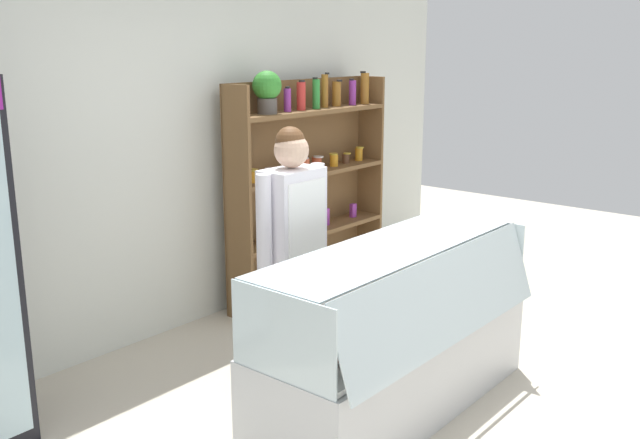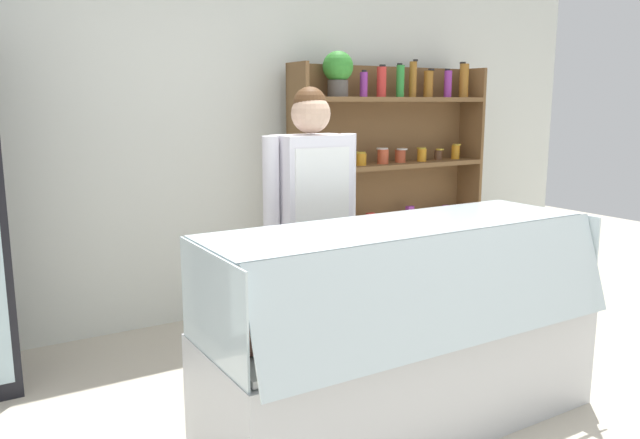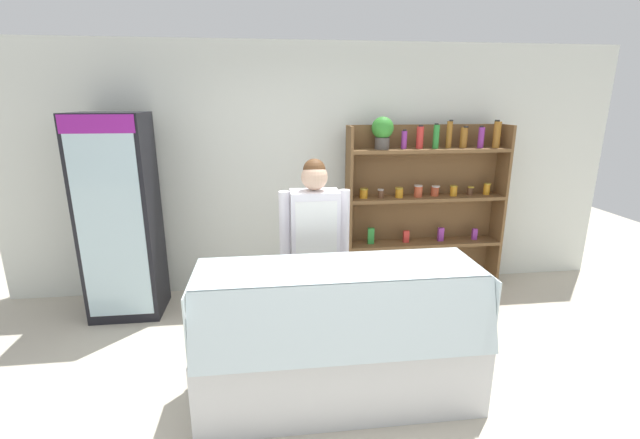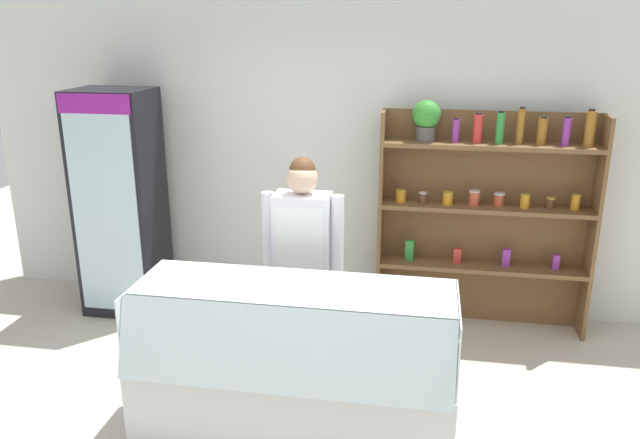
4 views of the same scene
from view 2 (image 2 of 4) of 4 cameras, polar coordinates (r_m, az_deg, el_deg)
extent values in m
plane|color=beige|center=(3.25, 10.30, -18.41)|extent=(12.00, 12.00, 0.00)
cube|color=silver|center=(4.70, -7.24, 7.88)|extent=(6.80, 0.10, 2.70)
cube|color=brown|center=(5.17, 5.57, 3.44)|extent=(1.75, 0.02, 1.85)
cube|color=brown|center=(4.58, -1.99, 2.57)|extent=(0.03, 0.28, 1.85)
cube|color=brown|center=(5.62, 13.47, 3.79)|extent=(0.03, 0.28, 1.85)
cube|color=brown|center=(5.12, 6.44, -0.85)|extent=(1.69, 0.28, 0.04)
cube|color=brown|center=(5.04, 6.56, 4.94)|extent=(1.69, 0.28, 0.04)
cube|color=brown|center=(5.01, 6.69, 10.85)|extent=(1.69, 0.28, 0.04)
cylinder|color=#4C4742|center=(4.71, 1.64, 11.89)|extent=(0.15, 0.15, 0.12)
sphere|color=#33892D|center=(4.72, 1.65, 13.80)|extent=(0.23, 0.23, 0.23)
cylinder|color=purple|center=(4.85, 4.02, 12.21)|extent=(0.06, 0.06, 0.18)
cylinder|color=black|center=(4.85, 4.06, 13.39)|extent=(0.04, 0.04, 0.02)
cylinder|color=red|center=(4.96, 5.65, 12.40)|extent=(0.07, 0.07, 0.23)
cylinder|color=black|center=(4.96, 5.73, 13.82)|extent=(0.05, 0.05, 0.02)
cylinder|color=#2D8C38|center=(5.05, 7.35, 12.43)|extent=(0.06, 0.06, 0.24)
cylinder|color=black|center=(5.06, 7.30, 13.90)|extent=(0.04, 0.04, 0.02)
cylinder|color=#9E6623|center=(5.17, 8.49, 12.55)|extent=(0.06, 0.06, 0.28)
cylinder|color=black|center=(5.16, 8.73, 14.19)|extent=(0.04, 0.04, 0.02)
cylinder|color=#9E6623|center=(5.29, 9.89, 12.10)|extent=(0.08, 0.08, 0.21)
cylinder|color=black|center=(5.27, 10.14, 13.35)|extent=(0.05, 0.05, 0.02)
cylinder|color=purple|center=(5.37, 11.62, 12.04)|extent=(0.06, 0.06, 0.22)
cylinder|color=black|center=(5.38, 11.57, 13.27)|extent=(0.04, 0.04, 0.02)
cylinder|color=#9E6623|center=(5.48, 13.03, 12.26)|extent=(0.08, 0.08, 0.28)
cylinder|color=black|center=(5.50, 12.92, 13.78)|extent=(0.05, 0.05, 0.02)
cylinder|color=orange|center=(4.65, -0.30, 5.33)|extent=(0.09, 0.09, 0.09)
cylinder|color=gold|center=(4.63, -0.24, 5.97)|extent=(0.09, 0.09, 0.01)
cylinder|color=brown|center=(4.72, 1.78, 5.34)|extent=(0.07, 0.07, 0.08)
cylinder|color=silver|center=(4.73, 1.66, 5.91)|extent=(0.07, 0.07, 0.01)
cylinder|color=orange|center=(4.84, 3.77, 5.51)|extent=(0.08, 0.08, 0.09)
cylinder|color=gold|center=(4.85, 3.69, 6.14)|extent=(0.09, 0.09, 0.01)
cylinder|color=#BF4C2D|center=(4.97, 5.78, 5.74)|extent=(0.09, 0.09, 0.11)
cylinder|color=silver|center=(4.97, 5.71, 6.48)|extent=(0.09, 0.09, 0.01)
cylinder|color=#BF4C2D|center=(5.11, 7.35, 5.78)|extent=(0.09, 0.09, 0.10)
cylinder|color=silver|center=(5.09, 7.50, 6.40)|extent=(0.09, 0.09, 0.01)
cylinder|color=orange|center=(5.22, 9.29, 5.83)|extent=(0.07, 0.07, 0.10)
cylinder|color=gold|center=(5.22, 9.26, 6.45)|extent=(0.08, 0.08, 0.01)
cylinder|color=brown|center=(5.37, 10.75, 5.82)|extent=(0.07, 0.07, 0.08)
cylinder|color=gold|center=(5.36, 10.89, 6.32)|extent=(0.07, 0.07, 0.01)
cylinder|color=orange|center=(5.50, 12.28, 6.05)|extent=(0.07, 0.07, 0.12)
cylinder|color=gold|center=(5.48, 12.40, 6.71)|extent=(0.07, 0.07, 0.01)
cube|color=#2D8C38|center=(4.76, 0.71, -0.34)|extent=(0.07, 0.05, 0.18)
cube|color=red|center=(4.98, 4.63, -0.15)|extent=(0.06, 0.04, 0.13)
cube|color=purple|center=(5.22, 8.20, 0.39)|extent=(0.06, 0.04, 0.15)
cube|color=purple|center=(5.49, 11.44, 0.65)|extent=(0.06, 0.04, 0.13)
cube|color=silver|center=(3.17, 7.58, -13.58)|extent=(1.98, 0.72, 0.55)
cube|color=white|center=(3.06, 7.72, -8.54)|extent=(1.92, 0.66, 0.03)
cube|color=silver|center=(2.76, 12.27, -6.38)|extent=(1.94, 0.16, 0.47)
cube|color=silver|center=(2.99, 7.32, -0.47)|extent=(1.94, 0.56, 0.01)
cube|color=silver|center=(2.52, -9.87, -7.93)|extent=(0.01, 0.68, 0.45)
cube|color=silver|center=(3.68, 19.71, -2.47)|extent=(0.01, 0.68, 0.45)
cube|color=tan|center=(2.74, -5.78, -10.05)|extent=(0.16, 0.14, 0.04)
cube|color=white|center=(2.56, -3.66, -11.43)|extent=(0.05, 0.03, 0.02)
cube|color=beige|center=(2.91, 0.90, -8.75)|extent=(0.16, 0.11, 0.04)
cube|color=white|center=(2.74, 3.33, -9.91)|extent=(0.05, 0.03, 0.02)
cube|color=tan|center=(3.11, 6.73, -7.44)|extent=(0.17, 0.13, 0.05)
cube|color=white|center=(2.96, 9.32, -8.48)|extent=(0.05, 0.03, 0.02)
cube|color=tan|center=(3.35, 11.78, -6.25)|extent=(0.16, 0.13, 0.05)
cube|color=white|center=(3.20, 14.41, -7.18)|extent=(0.05, 0.03, 0.02)
cube|color=tan|center=(3.60, 16.11, -5.32)|extent=(0.16, 0.14, 0.04)
cube|color=white|center=(3.47, 18.73, -6.02)|extent=(0.05, 0.03, 0.02)
cylinder|color=#A35B4C|center=(2.54, -5.23, -10.84)|extent=(0.18, 0.13, 0.12)
cylinder|color=#C1706B|center=(2.64, -0.87, -10.02)|extent=(0.20, 0.13, 0.11)
cylinder|color=white|center=(3.29, 15.45, -5.16)|extent=(0.07, 0.07, 0.22)
cylinder|color=white|center=(3.36, 16.62, -4.90)|extent=(0.07, 0.07, 0.22)
cylinder|color=#2D2D38|center=(3.60, -2.01, -8.63)|extent=(0.13, 0.13, 0.77)
cylinder|color=#2D2D38|center=(3.69, 0.38, -8.17)|extent=(0.13, 0.13, 0.77)
cube|color=white|center=(3.48, -0.83, 2.55)|extent=(0.40, 0.24, 0.63)
cube|color=white|center=(3.44, 0.25, -3.28)|extent=(0.33, 0.01, 1.18)
cylinder|color=white|center=(3.35, -4.50, 2.76)|extent=(0.09, 0.09, 0.57)
cylinder|color=white|center=(3.61, 2.58, 3.34)|extent=(0.09, 0.09, 0.57)
sphere|color=#D8AD8E|center=(3.44, -0.85, 9.65)|extent=(0.22, 0.22, 0.22)
sphere|color=brown|center=(3.45, -0.94, 10.55)|extent=(0.18, 0.18, 0.18)
camera|label=1|loc=(1.57, -122.29, 15.93)|focal=40.00mm
camera|label=3|loc=(1.54, 79.94, 22.81)|focal=24.00mm
camera|label=4|loc=(2.99, 85.77, 20.04)|focal=35.00mm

